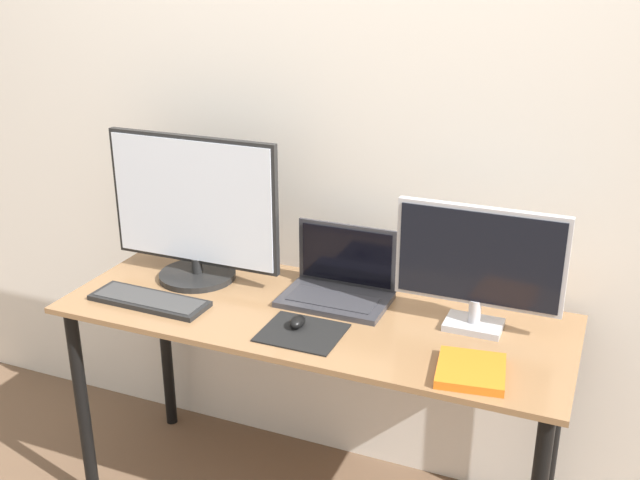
{
  "coord_description": "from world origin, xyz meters",
  "views": [
    {
      "loc": [
        0.81,
        -1.59,
        1.79
      ],
      "look_at": [
        0.01,
        0.32,
        0.98
      ],
      "focal_mm": 42.0,
      "sensor_mm": 36.0,
      "label": 1
    }
  ],
  "objects": [
    {
      "name": "wall_back",
      "position": [
        0.0,
        0.66,
        1.25
      ],
      "size": [
        7.0,
        0.05,
        2.5
      ],
      "color": "silver",
      "rests_on": "ground_plane"
    },
    {
      "name": "desk",
      "position": [
        0.0,
        0.3,
        0.65
      ],
      "size": [
        1.56,
        0.59,
        0.75
      ],
      "color": "olive",
      "rests_on": "ground_plane"
    },
    {
      "name": "monitor_left",
      "position": [
        -0.46,
        0.38,
        0.99
      ],
      "size": [
        0.6,
        0.26,
        0.49
      ],
      "color": "black",
      "rests_on": "desk"
    },
    {
      "name": "monitor_right",
      "position": [
        0.48,
        0.38,
        0.96
      ],
      "size": [
        0.48,
        0.12,
        0.37
      ],
      "color": "#B2B2B7",
      "rests_on": "desk"
    },
    {
      "name": "laptop",
      "position": [
        0.04,
        0.42,
        0.81
      ],
      "size": [
        0.34,
        0.22,
        0.22
      ],
      "color": "#333338",
      "rests_on": "desk"
    },
    {
      "name": "keyboard",
      "position": [
        -0.5,
        0.16,
        0.76
      ],
      "size": [
        0.39,
        0.14,
        0.02
      ],
      "color": "black",
      "rests_on": "desk"
    },
    {
      "name": "mousepad",
      "position": [
        0.02,
        0.16,
        0.75
      ],
      "size": [
        0.23,
        0.2,
        0.0
      ],
      "color": "black",
      "rests_on": "desk"
    },
    {
      "name": "mouse",
      "position": [
        -0.0,
        0.18,
        0.77
      ],
      "size": [
        0.04,
        0.07,
        0.03
      ],
      "color": "black",
      "rests_on": "mousepad"
    },
    {
      "name": "book",
      "position": [
        0.52,
        0.12,
        0.76
      ],
      "size": [
        0.2,
        0.21,
        0.02
      ],
      "color": "orange",
      "rests_on": "desk"
    }
  ]
}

